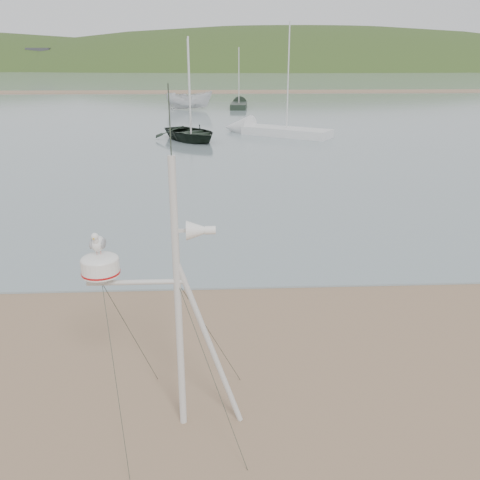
{
  "coord_description": "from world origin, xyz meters",
  "views": [
    {
      "loc": [
        1.74,
        -5.96,
        4.72
      ],
      "look_at": [
        2.08,
        1.0,
        2.21
      ],
      "focal_mm": 38.0,
      "sensor_mm": 36.0,
      "label": 1
    }
  ],
  "objects_px": {
    "sailboat_dark_mid": "(240,104)",
    "sailboat_white_near": "(259,130)",
    "boat_dark": "(190,101)",
    "boat_white": "(189,85)",
    "mast_rig": "(176,356)"
  },
  "relations": [
    {
      "from": "boat_dark",
      "to": "sailboat_dark_mid",
      "type": "distance_m",
      "value": 22.33
    },
    {
      "from": "boat_white",
      "to": "sailboat_white_near",
      "type": "relative_size",
      "value": 0.6
    },
    {
      "from": "boat_dark",
      "to": "sailboat_dark_mid",
      "type": "height_order",
      "value": "sailboat_dark_mid"
    },
    {
      "from": "boat_dark",
      "to": "mast_rig",
      "type": "bearing_deg",
      "value": -119.98
    },
    {
      "from": "boat_white",
      "to": "sailboat_dark_mid",
      "type": "distance_m",
      "value": 5.92
    },
    {
      "from": "sailboat_white_near",
      "to": "sailboat_dark_mid",
      "type": "relative_size",
      "value": 1.19
    },
    {
      "from": "boat_dark",
      "to": "boat_white",
      "type": "bearing_deg",
      "value": 60.88
    },
    {
      "from": "sailboat_white_near",
      "to": "sailboat_dark_mid",
      "type": "height_order",
      "value": "sailboat_white_near"
    },
    {
      "from": "boat_dark",
      "to": "sailboat_white_near",
      "type": "bearing_deg",
      "value": 1.87
    },
    {
      "from": "sailboat_white_near",
      "to": "boat_white",
      "type": "bearing_deg",
      "value": 107.73
    },
    {
      "from": "mast_rig",
      "to": "boat_white",
      "type": "height_order",
      "value": "boat_white"
    },
    {
      "from": "sailboat_white_near",
      "to": "sailboat_dark_mid",
      "type": "distance_m",
      "value": 19.03
    },
    {
      "from": "sailboat_white_near",
      "to": "sailboat_dark_mid",
      "type": "xyz_separation_m",
      "value": [
        -0.33,
        19.03,
        0.0
      ]
    },
    {
      "from": "sailboat_dark_mid",
      "to": "sailboat_white_near",
      "type": "bearing_deg",
      "value": -89.0
    },
    {
      "from": "boat_white",
      "to": "sailboat_white_near",
      "type": "distance_m",
      "value": 17.26
    }
  ]
}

